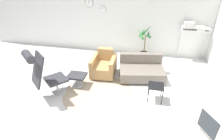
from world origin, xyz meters
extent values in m
plane|color=silver|center=(0.00, 0.00, 0.00)|extent=(12.00, 12.00, 0.00)
cube|color=silver|center=(0.00, 2.83, 1.40)|extent=(12.00, 0.06, 2.80)
cylinder|color=black|center=(-1.20, 2.79, 1.87)|extent=(0.31, 0.01, 0.31)
cylinder|color=white|center=(-1.20, 2.79, 1.87)|extent=(0.29, 0.02, 0.29)
cube|color=black|center=(-1.20, 2.78, 1.91)|extent=(0.01, 0.01, 0.09)
cylinder|color=black|center=(-0.67, 2.79, 1.67)|extent=(0.23, 0.01, 0.23)
cylinder|color=white|center=(-0.67, 2.79, 1.67)|extent=(0.22, 0.02, 0.22)
cube|color=black|center=(-0.67, 2.78, 1.71)|extent=(0.01, 0.01, 0.07)
cylinder|color=tan|center=(-0.07, -0.18, 0.00)|extent=(1.91, 1.91, 0.01)
cylinder|color=#BCBCC1|center=(-1.17, -0.35, 0.01)|extent=(0.62, 0.62, 0.02)
cylinder|color=#BCBCC1|center=(-1.17, -0.35, 0.20)|extent=(0.06, 0.06, 0.36)
cube|color=#2D2D33|center=(-1.17, -0.35, 0.42)|extent=(0.75, 0.75, 0.06)
cube|color=#2D2D33|center=(-1.42, -0.64, 0.84)|extent=(0.61, 0.59, 0.79)
cylinder|color=#2D2D33|center=(-1.50, -0.74, 1.22)|extent=(0.50, 0.47, 0.19)
cylinder|color=#BCBCC1|center=(-0.77, 0.11, 0.01)|extent=(0.36, 0.36, 0.02)
cylinder|color=#BCBCC1|center=(-0.77, 0.11, 0.15)|extent=(0.05, 0.05, 0.26)
cube|color=#2D2D33|center=(-0.77, 0.11, 0.31)|extent=(0.51, 0.44, 0.06)
cube|color=silver|center=(-0.17, 0.84, 0.03)|extent=(0.63, 0.74, 0.06)
cube|color=#AD8451|center=(-0.17, 0.84, 0.22)|extent=(0.53, 0.89, 0.33)
cube|color=#AD8451|center=(-0.19, 1.19, 0.58)|extent=(0.50, 0.20, 0.38)
cube|color=#AD8451|center=(0.13, 0.85, 0.33)|extent=(0.16, 0.88, 0.54)
cube|color=#AD8451|center=(-0.48, 0.83, 0.33)|extent=(0.16, 0.88, 0.54)
cube|color=black|center=(1.01, 0.92, 0.03)|extent=(1.33, 1.01, 0.05)
cube|color=#70665B|center=(1.01, 0.92, 0.20)|extent=(1.49, 1.17, 0.29)
cube|color=#70665B|center=(0.95, 1.28, 0.50)|extent=(1.35, 0.44, 0.31)
cube|color=black|center=(1.42, -0.11, 0.42)|extent=(0.38, 0.38, 0.02)
cylinder|color=black|center=(1.25, -0.28, 0.21)|extent=(0.02, 0.02, 0.41)
cylinder|color=black|center=(1.60, -0.28, 0.21)|extent=(0.02, 0.02, 0.41)
cylinder|color=black|center=(1.25, 0.06, 0.21)|extent=(0.02, 0.02, 0.41)
cylinder|color=black|center=(1.60, 0.06, 0.21)|extent=(0.02, 0.02, 0.41)
cylinder|color=beige|center=(2.62, -0.99, 0.05)|extent=(0.37, 0.37, 0.10)
cube|color=beige|center=(2.62, -0.99, 0.34)|extent=(0.67, 0.68, 0.47)
cube|color=#282D33|center=(2.40, -1.10, 0.34)|extent=(0.22, 0.41, 0.41)
cylinder|color=brown|center=(1.01, 2.35, 0.13)|extent=(0.30, 0.30, 0.25)
cylinder|color=#382819|center=(1.01, 2.35, 0.24)|extent=(0.28, 0.28, 0.02)
cylinder|color=brown|center=(1.01, 2.35, 0.56)|extent=(0.04, 0.04, 0.62)
cone|color=#2D6B33|center=(1.11, 2.35, 0.99)|extent=(0.12, 0.28, 0.30)
cone|color=#2D6B33|center=(1.03, 2.49, 1.05)|extent=(0.37, 0.15, 0.42)
cone|color=#2D6B33|center=(0.89, 2.42, 0.99)|extent=(0.27, 0.35, 0.31)
cone|color=#2D6B33|center=(0.83, 2.24, 0.99)|extent=(0.32, 0.46, 0.32)
cone|color=#2D6B33|center=(1.06, 2.22, 0.94)|extent=(0.33, 0.21, 0.22)
cylinder|color=#BCBCC1|center=(2.25, 2.69, 0.81)|extent=(0.03, 0.03, 1.62)
cylinder|color=#BCBCC1|center=(3.11, 2.69, 0.81)|extent=(0.03, 0.03, 1.62)
cube|color=white|center=(2.68, 2.57, 1.13)|extent=(0.92, 0.28, 0.02)
cube|color=white|center=(2.68, 2.57, 1.22)|extent=(0.92, 0.28, 0.02)
cube|color=beige|center=(2.83, 2.56, 1.21)|extent=(0.26, 0.24, 0.13)
cube|color=silver|center=(2.43, 2.56, 1.32)|extent=(0.31, 0.24, 0.18)
camera|label=1|loc=(1.11, -3.85, 2.89)|focal=28.00mm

